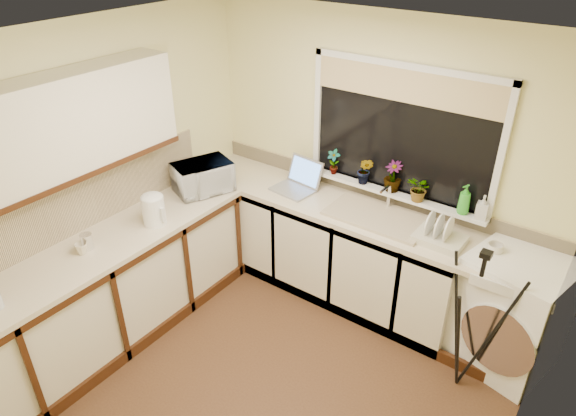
{
  "coord_description": "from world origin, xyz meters",
  "views": [
    {
      "loc": [
        1.71,
        -2.14,
        3.06
      ],
      "look_at": [
        -0.23,
        0.55,
        1.15
      ],
      "focal_mm": 32.16,
      "sensor_mm": 36.0,
      "label": 1
    }
  ],
  "objects_px": {
    "plant_a": "(334,162)",
    "tripod": "(470,323)",
    "cup_back": "(495,249)",
    "cup_left": "(82,249)",
    "plant_b": "(365,171)",
    "soap_bottle_clear": "(483,207)",
    "dish_rack": "(439,239)",
    "microwave": "(203,177)",
    "kettle": "(154,211)",
    "laptop": "(298,181)",
    "steel_jar": "(87,241)",
    "plant_d": "(420,189)",
    "washing_machine": "(511,312)",
    "plant_c": "(393,176)",
    "soap_bottle_green": "(465,199)"
  },
  "relations": [
    {
      "from": "washing_machine",
      "to": "dish_rack",
      "type": "relative_size",
      "value": 2.58
    },
    {
      "from": "steel_jar",
      "to": "soap_bottle_green",
      "type": "relative_size",
      "value": 0.51
    },
    {
      "from": "plant_d",
      "to": "soap_bottle_clear",
      "type": "bearing_deg",
      "value": 2.89
    },
    {
      "from": "laptop",
      "to": "steel_jar",
      "type": "distance_m",
      "value": 1.84
    },
    {
      "from": "kettle",
      "to": "tripod",
      "type": "xyz_separation_m",
      "value": [
        2.35,
        0.7,
        -0.42
      ]
    },
    {
      "from": "plant_b",
      "to": "soap_bottle_clear",
      "type": "distance_m",
      "value": 0.99
    },
    {
      "from": "kettle",
      "to": "dish_rack",
      "type": "distance_m",
      "value": 2.21
    },
    {
      "from": "plant_b",
      "to": "soap_bottle_clear",
      "type": "height_order",
      "value": "plant_b"
    },
    {
      "from": "steel_jar",
      "to": "plant_d",
      "type": "bearing_deg",
      "value": 46.0
    },
    {
      "from": "laptop",
      "to": "plant_b",
      "type": "xyz_separation_m",
      "value": [
        0.57,
        0.16,
        0.2
      ]
    },
    {
      "from": "tripod",
      "to": "plant_a",
      "type": "relative_size",
      "value": 5.27
    },
    {
      "from": "microwave",
      "to": "plant_a",
      "type": "distance_m",
      "value": 1.15
    },
    {
      "from": "plant_c",
      "to": "cup_back",
      "type": "xyz_separation_m",
      "value": [
        0.93,
        -0.21,
        -0.23
      ]
    },
    {
      "from": "plant_c",
      "to": "kettle",
      "type": "bearing_deg",
      "value": -135.96
    },
    {
      "from": "plant_c",
      "to": "soap_bottle_clear",
      "type": "bearing_deg",
      "value": -0.93
    },
    {
      "from": "cup_back",
      "to": "cup_left",
      "type": "distance_m",
      "value": 2.99
    },
    {
      "from": "steel_jar",
      "to": "cup_back",
      "type": "distance_m",
      "value": 2.97
    },
    {
      "from": "cup_left",
      "to": "plant_b",
      "type": "bearing_deg",
      "value": 56.71
    },
    {
      "from": "plant_a",
      "to": "steel_jar",
      "type": "bearing_deg",
      "value": -117.35
    },
    {
      "from": "tripod",
      "to": "plant_b",
      "type": "bearing_deg",
      "value": 130.33
    },
    {
      "from": "dish_rack",
      "to": "kettle",
      "type": "bearing_deg",
      "value": -150.16
    },
    {
      "from": "microwave",
      "to": "plant_d",
      "type": "relative_size",
      "value": 2.27
    },
    {
      "from": "plant_b",
      "to": "plant_c",
      "type": "height_order",
      "value": "plant_c"
    },
    {
      "from": "plant_c",
      "to": "dish_rack",
      "type": "bearing_deg",
      "value": -26.97
    },
    {
      "from": "plant_a",
      "to": "cup_left",
      "type": "bearing_deg",
      "value": -116.07
    },
    {
      "from": "cup_left",
      "to": "soap_bottle_green",
      "type": "bearing_deg",
      "value": 42.34
    },
    {
      "from": "tripod",
      "to": "cup_left",
      "type": "height_order",
      "value": "tripod"
    },
    {
      "from": "washing_machine",
      "to": "dish_rack",
      "type": "xyz_separation_m",
      "value": [
        -0.6,
        -0.07,
        0.46
      ]
    },
    {
      "from": "plant_b",
      "to": "cup_back",
      "type": "xyz_separation_m",
      "value": [
        1.17,
        -0.18,
        -0.22
      ]
    },
    {
      "from": "kettle",
      "to": "plant_b",
      "type": "distance_m",
      "value": 1.76
    },
    {
      "from": "cup_back",
      "to": "cup_left",
      "type": "bearing_deg",
      "value": -144.52
    },
    {
      "from": "plant_c",
      "to": "soap_bottle_clear",
      "type": "relative_size",
      "value": 1.38
    },
    {
      "from": "washing_machine",
      "to": "plant_c",
      "type": "relative_size",
      "value": 3.57
    },
    {
      "from": "dish_rack",
      "to": "plant_a",
      "type": "bearing_deg",
      "value": 167.39
    },
    {
      "from": "kettle",
      "to": "tripod",
      "type": "distance_m",
      "value": 2.49
    },
    {
      "from": "microwave",
      "to": "dish_rack",
      "type": "bearing_deg",
      "value": -56.03
    },
    {
      "from": "washing_machine",
      "to": "plant_b",
      "type": "height_order",
      "value": "plant_b"
    },
    {
      "from": "tripod",
      "to": "plant_c",
      "type": "relative_size",
      "value": 4.54
    },
    {
      "from": "plant_d",
      "to": "dish_rack",
      "type": "bearing_deg",
      "value": -39.41
    },
    {
      "from": "plant_a",
      "to": "soap_bottle_clear",
      "type": "relative_size",
      "value": 1.19
    },
    {
      "from": "microwave",
      "to": "cup_back",
      "type": "bearing_deg",
      "value": -56.31
    },
    {
      "from": "plant_b",
      "to": "soap_bottle_green",
      "type": "bearing_deg",
      "value": 0.17
    },
    {
      "from": "soap_bottle_clear",
      "to": "cup_left",
      "type": "xyz_separation_m",
      "value": [
        -2.25,
        -1.93,
        -0.2
      ]
    },
    {
      "from": "plant_a",
      "to": "plant_c",
      "type": "xyz_separation_m",
      "value": [
        0.56,
        0.01,
        0.02
      ]
    },
    {
      "from": "soap_bottle_clear",
      "to": "cup_left",
      "type": "distance_m",
      "value": 2.97
    },
    {
      "from": "steel_jar",
      "to": "dish_rack",
      "type": "bearing_deg",
      "value": 37.71
    },
    {
      "from": "plant_a",
      "to": "tripod",
      "type": "bearing_deg",
      "value": -22.66
    },
    {
      "from": "plant_b",
      "to": "soap_bottle_clear",
      "type": "xyz_separation_m",
      "value": [
        0.99,
        0.01,
        -0.03
      ]
    },
    {
      "from": "cup_back",
      "to": "cup_left",
      "type": "xyz_separation_m",
      "value": [
        -2.43,
        -1.73,
        -0.0
      ]
    },
    {
      "from": "plant_b",
      "to": "kettle",
      "type": "bearing_deg",
      "value": -130.9
    }
  ]
}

